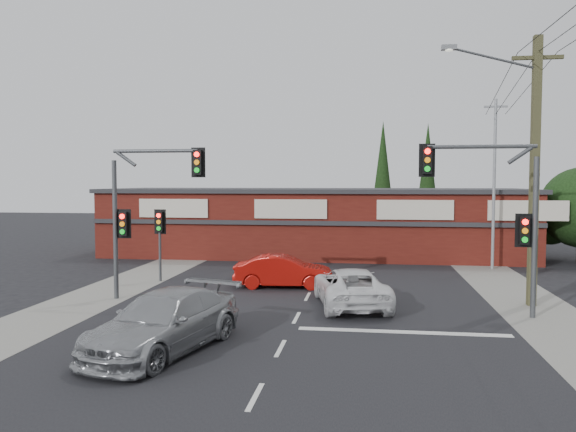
# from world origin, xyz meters

# --- Properties ---
(ground) EXTENTS (120.00, 120.00, 0.00)m
(ground) POSITION_xyz_m (0.00, 0.00, 0.00)
(ground) COLOR black
(ground) RESTS_ON ground
(road_strip) EXTENTS (14.00, 70.00, 0.01)m
(road_strip) POSITION_xyz_m (0.00, 5.00, 0.01)
(road_strip) COLOR black
(road_strip) RESTS_ON ground
(verge_left) EXTENTS (3.00, 70.00, 0.02)m
(verge_left) POSITION_xyz_m (-8.50, 5.00, 0.01)
(verge_left) COLOR gray
(verge_left) RESTS_ON ground
(verge_right) EXTENTS (3.00, 70.00, 0.02)m
(verge_right) POSITION_xyz_m (8.50, 5.00, 0.01)
(verge_right) COLOR gray
(verge_right) RESTS_ON ground
(stop_line) EXTENTS (6.50, 0.35, 0.01)m
(stop_line) POSITION_xyz_m (3.50, -1.50, 0.01)
(stop_line) COLOR silver
(stop_line) RESTS_ON ground
(white_suv) EXTENTS (3.33, 5.51, 1.43)m
(white_suv) POSITION_xyz_m (1.77, 2.05, 0.71)
(white_suv) COLOR white
(white_suv) RESTS_ON ground
(silver_suv) EXTENTS (3.66, 5.95, 1.61)m
(silver_suv) POSITION_xyz_m (-3.14, -4.35, 0.81)
(silver_suv) COLOR #999B9E
(silver_suv) RESTS_ON ground
(red_sedan) EXTENTS (4.43, 1.84, 1.43)m
(red_sedan) POSITION_xyz_m (-1.27, 5.35, 0.71)
(red_sedan) COLOR #AC100A
(red_sedan) RESTS_ON ground
(lane_dashes) EXTENTS (0.12, 48.04, 0.01)m
(lane_dashes) POSITION_xyz_m (0.00, 5.22, 0.01)
(lane_dashes) COLOR silver
(lane_dashes) RESTS_ON ground
(shop_building) EXTENTS (27.30, 8.40, 4.22)m
(shop_building) POSITION_xyz_m (-0.99, 16.99, 2.13)
(shop_building) COLOR #4D140F
(shop_building) RESTS_ON ground
(conifer_near) EXTENTS (1.80, 1.80, 9.25)m
(conifer_near) POSITION_xyz_m (3.50, 24.00, 5.48)
(conifer_near) COLOR #2D2116
(conifer_near) RESTS_ON ground
(conifer_far) EXTENTS (1.80, 1.80, 9.25)m
(conifer_far) POSITION_xyz_m (7.00, 26.00, 5.48)
(conifer_far) COLOR #2D2116
(conifer_far) RESTS_ON ground
(traffic_mast_left) EXTENTS (3.77, 0.27, 5.97)m
(traffic_mast_left) POSITION_xyz_m (-6.43, 2.00, 3.93)
(traffic_mast_left) COLOR #47494C
(traffic_mast_left) RESTS_ON ground
(traffic_mast_right) EXTENTS (3.96, 0.27, 5.97)m
(traffic_mast_right) POSITION_xyz_m (6.86, 1.00, 3.95)
(traffic_mast_right) COLOR #47494C
(traffic_mast_right) RESTS_ON ground
(pedestal_signal) EXTENTS (0.55, 0.27, 3.38)m
(pedestal_signal) POSITION_xyz_m (-7.20, 6.01, 2.41)
(pedestal_signal) COLOR #47494C
(pedestal_signal) RESTS_ON ground
(utility_pole) EXTENTS (4.38, 0.59, 10.00)m
(utility_pole) POSITION_xyz_m (8.36, 2.99, 5.40)
(utility_pole) COLOR #4E4C2C
(utility_pole) RESTS_ON ground
(steel_pole) EXTENTS (1.20, 0.16, 9.00)m
(steel_pole) POSITION_xyz_m (9.00, 12.00, 4.70)
(steel_pole) COLOR gray
(steel_pole) RESTS_ON ground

